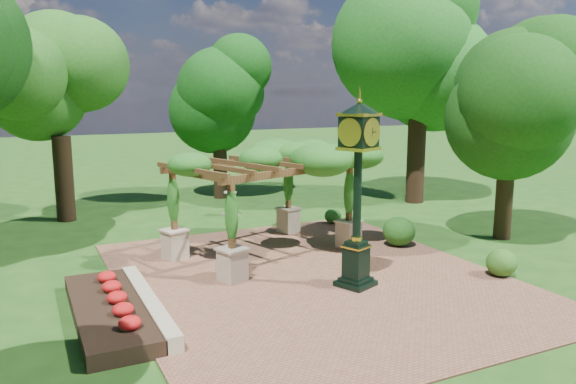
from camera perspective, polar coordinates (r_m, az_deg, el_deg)
name	(u,v)px	position (r m, az deg, el deg)	size (l,w,h in m)	color
ground	(329,289)	(14.97, 4.21, -9.85)	(120.00, 120.00, 0.00)	#1E4714
brick_plaza	(311,278)	(15.79, 2.39, -8.68)	(10.00, 12.00, 0.04)	brown
border_wall	(148,304)	(13.81, -13.99, -10.99)	(0.35, 5.00, 0.40)	#C6B793
flower_bed	(109,311)	(13.69, -17.75, -11.47)	(1.50, 5.00, 0.36)	red
pedestal_clock	(358,178)	(14.51, 7.12, 1.43)	(1.26, 1.26, 4.91)	black
pergola	(264,164)	(17.50, -2.45, 2.83)	(6.38, 5.00, 3.52)	#C6B393
sundial	(230,205)	(23.58, -5.87, -1.34)	(0.69, 0.69, 1.02)	#9C9C94
shrub_front	(501,263)	(16.84, 20.86, -6.72)	(0.84, 0.84, 0.76)	#2B5D1A
shrub_mid	(399,231)	(19.12, 11.20, -3.94)	(1.08, 1.08, 0.98)	#1F5317
shrub_back	(333,216)	(22.01, 4.57, -2.45)	(0.65, 0.65, 0.59)	#205719
tree_west_far	(56,69)	(23.88, -22.48, 11.47)	(4.32, 4.32, 8.74)	black
tree_north	(219,88)	(27.27, -7.07, 10.42)	(3.92, 3.92, 7.73)	black
tree_east_far	(421,38)	(26.74, 13.34, 15.01)	(6.31, 6.31, 10.92)	#331E13
tree_east_near	(511,103)	(20.74, 21.68, 8.39)	(3.80, 3.80, 6.91)	#382616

